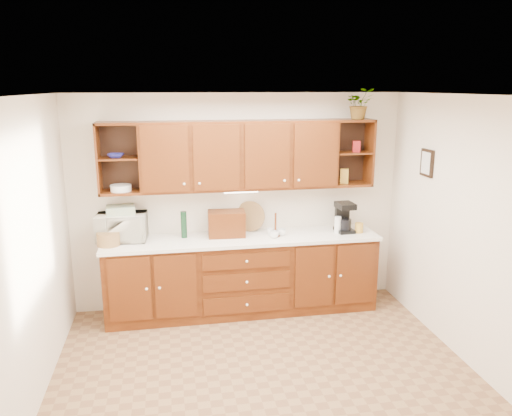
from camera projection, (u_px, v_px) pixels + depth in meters
name	position (u px, v px, depth m)	size (l,w,h in m)	color
floor	(266.00, 376.00, 4.73)	(4.00, 4.00, 0.00)	olive
ceiling	(267.00, 95.00, 4.11)	(4.00, 4.00, 0.00)	white
back_wall	(238.00, 202.00, 6.09)	(4.00, 4.00, 0.00)	#EEDFC8
left_wall	(27.00, 259.00, 4.07)	(3.50, 3.50, 0.00)	#EEDFC8
right_wall	(472.00, 234.00, 4.76)	(3.50, 3.50, 0.00)	#EEDFC8
base_cabinets	(243.00, 276.00, 6.01)	(3.20, 0.60, 0.90)	#3A1506
countertop	(242.00, 239.00, 5.88)	(3.24, 0.64, 0.04)	white
upper_cabinets	(241.00, 155.00, 5.80)	(3.20, 0.33, 0.80)	#3A1506
undercabinet_light	(241.00, 192.00, 5.84)	(0.40, 0.05, 0.03)	white
framed_picture	(427.00, 163.00, 5.48)	(0.03, 0.24, 0.30)	black
wicker_basket	(108.00, 239.00, 5.56)	(0.25, 0.25, 0.15)	olive
microwave	(122.00, 227.00, 5.73)	(0.56, 0.38, 0.31)	silver
towel_stack	(121.00, 210.00, 5.68)	(0.32, 0.23, 0.09)	#CBC25F
wine_bottle	(184.00, 225.00, 5.83)	(0.07, 0.07, 0.32)	black
woven_tray	(250.00, 230.00, 6.14)	(0.37, 0.37, 0.02)	olive
bread_box	(226.00, 224.00, 5.89)	(0.43, 0.27, 0.30)	#3A1506
mug_tree	(275.00, 233.00, 5.91)	(0.24, 0.25, 0.28)	#3A1506
canister_red	(344.00, 226.00, 6.09)	(0.12, 0.12, 0.14)	maroon
canister_white	(338.00, 225.00, 6.04)	(0.08, 0.08, 0.20)	white
canister_yellow	(359.00, 228.00, 6.05)	(0.10, 0.10, 0.12)	gold
coffee_maker	(344.00, 217.00, 6.08)	(0.21, 0.26, 0.36)	black
bowl_stack	(116.00, 156.00, 5.52)	(0.18, 0.18, 0.04)	navy
plate_stack	(121.00, 188.00, 5.62)	(0.23, 0.23, 0.07)	white
pantry_box_yellow	(344.00, 176.00, 6.07)	(0.10, 0.08, 0.18)	gold
pantry_box_red	(356.00, 146.00, 6.00)	(0.09, 0.08, 0.13)	maroon
potted_plant	(359.00, 104.00, 5.85)	(0.32, 0.28, 0.36)	#999999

